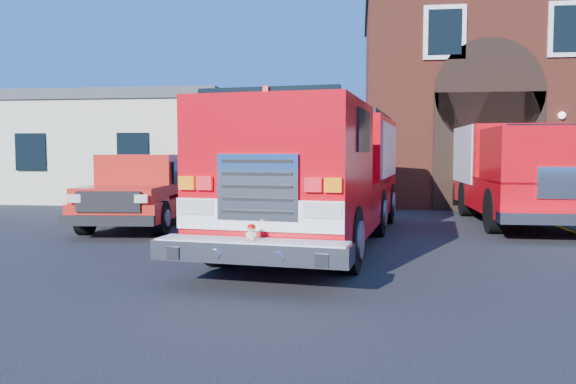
# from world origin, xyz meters

# --- Properties ---
(ground) EXTENTS (100.00, 100.00, 0.00)m
(ground) POSITION_xyz_m (0.00, 0.00, 0.00)
(ground) COLOR black
(ground) RESTS_ON ground
(parking_stripe_mid) EXTENTS (0.12, 3.00, 0.01)m
(parking_stripe_mid) POSITION_xyz_m (6.50, 4.00, 0.00)
(parking_stripe_mid) COLOR yellow
(parking_stripe_mid) RESTS_ON ground
(parking_stripe_far) EXTENTS (0.12, 3.00, 0.01)m
(parking_stripe_far) POSITION_xyz_m (6.50, 7.00, 0.00)
(parking_stripe_far) COLOR yellow
(parking_stripe_far) RESTS_ON ground
(fire_station) EXTENTS (15.20, 10.20, 8.45)m
(fire_station) POSITION_xyz_m (8.99, 13.98, 4.25)
(fire_station) COLOR maroon
(fire_station) RESTS_ON ground
(side_building) EXTENTS (10.20, 8.20, 4.35)m
(side_building) POSITION_xyz_m (-9.00, 13.00, 2.20)
(side_building) COLOR beige
(side_building) RESTS_ON ground
(fire_engine) EXTENTS (4.00, 9.99, 2.99)m
(fire_engine) POSITION_xyz_m (0.38, 1.83, 1.55)
(fire_engine) COLOR black
(fire_engine) RESTS_ON ground
(pickup_truck) EXTENTS (2.58, 6.02, 1.92)m
(pickup_truck) POSITION_xyz_m (-4.56, 3.96, 0.91)
(pickup_truck) COLOR black
(pickup_truck) RESTS_ON ground
(secondary_truck) EXTENTS (2.73, 8.57, 2.77)m
(secondary_truck) POSITION_xyz_m (5.63, 6.36, 1.51)
(secondary_truck) COLOR black
(secondary_truck) RESTS_ON ground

